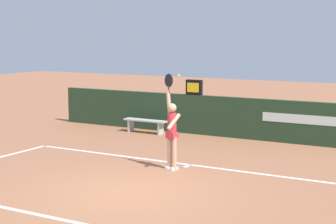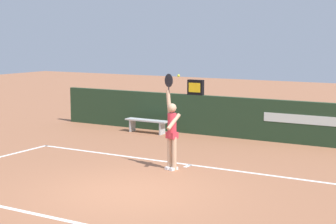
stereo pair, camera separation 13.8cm
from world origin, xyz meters
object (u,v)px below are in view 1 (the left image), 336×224
tennis_player (172,130)px  tennis_ball (179,76)px  speed_display (194,87)px  courtside_bench_near (145,123)px

tennis_player → tennis_ball: bearing=-12.8°
speed_display → tennis_ball: (2.05, -4.89, 0.78)m
tennis_player → courtside_bench_near: bearing=129.0°
speed_display → courtside_bench_near: bearing=-155.0°
tennis_player → tennis_ball: (0.22, -0.05, 1.38)m
speed_display → tennis_ball: bearing=-67.3°
speed_display → tennis_player: (1.83, -4.85, -0.60)m
tennis_ball → courtside_bench_near: 5.86m
tennis_ball → courtside_bench_near: size_ratio=0.04×
speed_display → tennis_ball: 5.36m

